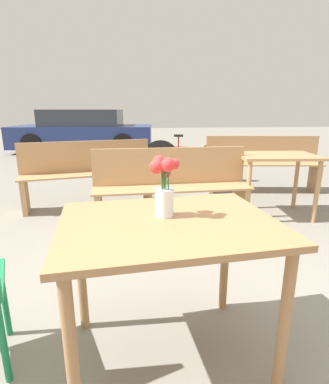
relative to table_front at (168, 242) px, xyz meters
name	(u,v)px	position (x,y,z in m)	size (l,w,h in m)	color
ground_plane	(168,355)	(0.00, 0.00, -0.65)	(40.00, 40.00, 0.00)	gray
table_front	(168,242)	(0.00, 0.00, 0.00)	(1.05, 0.83, 0.75)	#9E7047
flower_vase	(164,189)	(-0.01, 0.06, 0.24)	(0.14, 0.13, 0.29)	silver
bench_near	(262,161)	(1.90, 3.14, -0.18)	(1.78, 0.59, 0.85)	tan
bench_middle	(88,171)	(-0.71, 2.68, -0.18)	(1.72, 0.69, 0.85)	tan
bench_far	(172,184)	(0.28, 1.84, -0.18)	(1.69, 0.41, 0.85)	tan
table_back	(276,165)	(1.54, 2.00, -0.03)	(0.95, 0.71, 0.74)	tan
bicycle	(188,160)	(0.91, 4.02, -0.28)	(1.64, 0.68, 0.82)	black
parked_car	(84,131)	(-1.51, 8.31, -0.05)	(4.26, 2.18, 1.25)	navy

